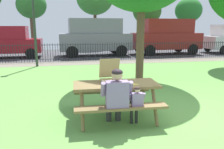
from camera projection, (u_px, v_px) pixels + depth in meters
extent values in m
cube|color=#67A149|center=(138.00, 88.00, 7.34)|extent=(28.00, 12.43, 0.02)
cube|color=gray|center=(109.00, 62.00, 12.64)|extent=(28.00, 1.40, 0.01)
cube|color=#424247|center=(100.00, 53.00, 16.71)|extent=(28.00, 7.07, 0.01)
cube|color=olive|center=(116.00, 85.00, 4.84)|extent=(1.82, 0.80, 0.06)
cube|color=olive|center=(121.00, 108.00, 4.32)|extent=(1.81, 0.32, 0.05)
cube|color=olive|center=(111.00, 90.00, 5.48)|extent=(1.81, 0.32, 0.05)
cylinder|color=olive|center=(82.00, 110.00, 4.40)|extent=(0.08, 0.44, 0.74)
cylinder|color=olive|center=(81.00, 98.00, 5.20)|extent=(0.08, 0.44, 0.74)
cylinder|color=olive|center=(155.00, 106.00, 4.63)|extent=(0.08, 0.44, 0.74)
cylinder|color=olive|center=(143.00, 95.00, 5.43)|extent=(0.08, 0.44, 0.74)
cube|color=tan|center=(112.00, 83.00, 4.87)|extent=(0.48, 0.48, 0.01)
cube|color=silver|center=(112.00, 82.00, 4.86)|extent=(0.44, 0.44, 0.00)
cube|color=tan|center=(115.00, 84.00, 4.65)|extent=(0.45, 0.04, 0.04)
cube|color=tan|center=(110.00, 79.00, 5.07)|extent=(0.45, 0.04, 0.04)
cube|color=tan|center=(102.00, 82.00, 4.81)|extent=(0.04, 0.45, 0.04)
cube|color=tan|center=(122.00, 81.00, 4.91)|extent=(0.04, 0.45, 0.04)
cube|color=tan|center=(109.00, 68.00, 5.03)|extent=(0.46, 0.16, 0.44)
cylinder|color=tan|center=(112.00, 82.00, 4.86)|extent=(0.38, 0.38, 0.01)
cylinder|color=#F9DF6D|center=(112.00, 82.00, 4.86)|extent=(0.35, 0.35, 0.00)
pyramid|color=#E1C249|center=(132.00, 84.00, 4.76)|extent=(0.28, 0.19, 0.01)
cube|color=tan|center=(126.00, 83.00, 4.78)|extent=(0.07, 0.14, 0.02)
cylinder|color=#353535|center=(109.00, 111.00, 4.74)|extent=(0.12, 0.12, 0.44)
cylinder|color=#353535|center=(110.00, 103.00, 4.49)|extent=(0.16, 0.42, 0.15)
cylinder|color=#353535|center=(118.00, 110.00, 4.77)|extent=(0.12, 0.12, 0.44)
cylinder|color=#353535|center=(120.00, 102.00, 4.52)|extent=(0.16, 0.42, 0.15)
cube|color=#8C72A5|center=(117.00, 95.00, 4.25)|extent=(0.42, 0.23, 0.52)
cylinder|color=#8C72A5|center=(103.00, 89.00, 4.24)|extent=(0.09, 0.21, 0.31)
cylinder|color=#8C72A5|center=(130.00, 88.00, 4.32)|extent=(0.09, 0.21, 0.31)
sphere|color=tan|center=(117.00, 75.00, 4.19)|extent=(0.21, 0.21, 0.21)
ellipsoid|color=#291E25|center=(117.00, 72.00, 4.17)|extent=(0.21, 0.20, 0.12)
cylinder|color=#282828|center=(131.00, 113.00, 4.62)|extent=(0.06, 0.06, 0.44)
cylinder|color=#282828|center=(133.00, 104.00, 4.46)|extent=(0.08, 0.22, 0.08)
cylinder|color=#282828|center=(136.00, 113.00, 4.64)|extent=(0.06, 0.06, 0.44)
cylinder|color=#282828|center=(138.00, 104.00, 4.48)|extent=(0.08, 0.22, 0.08)
cube|color=#8C72A5|center=(137.00, 100.00, 4.34)|extent=(0.22, 0.12, 0.27)
cylinder|color=#8C72A5|center=(130.00, 97.00, 4.33)|extent=(0.05, 0.11, 0.16)
cylinder|color=#8C72A5|center=(144.00, 96.00, 4.38)|extent=(0.05, 0.11, 0.16)
sphere|color=beige|center=(137.00, 90.00, 4.31)|extent=(0.11, 0.11, 0.11)
ellipsoid|color=#2F201D|center=(137.00, 88.00, 4.30)|extent=(0.11, 0.11, 0.06)
cylinder|color=black|center=(107.00, 44.00, 13.11)|extent=(22.96, 0.03, 0.03)
cylinder|color=black|center=(107.00, 58.00, 13.28)|extent=(22.96, 0.03, 0.03)
cylinder|color=black|center=(2.00, 54.00, 12.18)|extent=(0.02, 0.02, 1.03)
cylinder|color=black|center=(5.00, 54.00, 12.20)|extent=(0.02, 0.02, 1.03)
cylinder|color=black|center=(7.00, 54.00, 12.23)|extent=(0.02, 0.02, 1.03)
cylinder|color=black|center=(10.00, 54.00, 12.25)|extent=(0.02, 0.02, 1.03)
cylinder|color=black|center=(13.00, 53.00, 12.28)|extent=(0.02, 0.02, 1.03)
cylinder|color=black|center=(16.00, 53.00, 12.30)|extent=(0.02, 0.02, 1.03)
cylinder|color=black|center=(18.00, 53.00, 12.33)|extent=(0.02, 0.02, 1.03)
cylinder|color=black|center=(21.00, 53.00, 12.35)|extent=(0.02, 0.02, 1.03)
cylinder|color=black|center=(24.00, 53.00, 12.38)|extent=(0.02, 0.02, 1.03)
cylinder|color=black|center=(26.00, 53.00, 12.40)|extent=(0.02, 0.02, 1.03)
cylinder|color=black|center=(29.00, 53.00, 12.43)|extent=(0.02, 0.02, 1.03)
cylinder|color=black|center=(32.00, 53.00, 12.45)|extent=(0.02, 0.02, 1.03)
cylinder|color=black|center=(35.00, 53.00, 12.48)|extent=(0.02, 0.02, 1.03)
cylinder|color=black|center=(37.00, 53.00, 12.50)|extent=(0.02, 0.02, 1.03)
cylinder|color=black|center=(40.00, 53.00, 12.53)|extent=(0.02, 0.02, 1.03)
cylinder|color=black|center=(42.00, 53.00, 12.55)|extent=(0.02, 0.02, 1.03)
cylinder|color=black|center=(45.00, 53.00, 12.58)|extent=(0.02, 0.02, 1.03)
cylinder|color=black|center=(48.00, 53.00, 12.60)|extent=(0.02, 0.02, 1.03)
cylinder|color=black|center=(50.00, 53.00, 12.63)|extent=(0.02, 0.02, 1.03)
cylinder|color=black|center=(53.00, 53.00, 12.65)|extent=(0.02, 0.02, 1.03)
cylinder|color=black|center=(55.00, 53.00, 12.68)|extent=(0.02, 0.02, 1.03)
cylinder|color=black|center=(58.00, 53.00, 12.70)|extent=(0.02, 0.02, 1.03)
cylinder|color=black|center=(61.00, 53.00, 12.73)|extent=(0.02, 0.02, 1.03)
cylinder|color=black|center=(63.00, 52.00, 12.75)|extent=(0.02, 0.02, 1.03)
cylinder|color=black|center=(66.00, 52.00, 12.78)|extent=(0.02, 0.02, 1.03)
cylinder|color=black|center=(68.00, 52.00, 12.80)|extent=(0.02, 0.02, 1.03)
cylinder|color=black|center=(71.00, 52.00, 12.83)|extent=(0.02, 0.02, 1.03)
cylinder|color=black|center=(73.00, 52.00, 12.85)|extent=(0.02, 0.02, 1.03)
cylinder|color=black|center=(76.00, 52.00, 12.88)|extent=(0.02, 0.02, 1.03)
cylinder|color=black|center=(78.00, 52.00, 12.90)|extent=(0.02, 0.02, 1.03)
cylinder|color=black|center=(81.00, 52.00, 12.93)|extent=(0.02, 0.02, 1.03)
cylinder|color=black|center=(83.00, 52.00, 12.95)|extent=(0.02, 0.02, 1.03)
cylinder|color=black|center=(86.00, 52.00, 12.98)|extent=(0.02, 0.02, 1.03)
cylinder|color=black|center=(88.00, 52.00, 13.00)|extent=(0.02, 0.02, 1.03)
cylinder|color=black|center=(91.00, 52.00, 13.03)|extent=(0.02, 0.02, 1.03)
cylinder|color=black|center=(93.00, 52.00, 13.05)|extent=(0.02, 0.02, 1.03)
cylinder|color=black|center=(95.00, 52.00, 13.08)|extent=(0.02, 0.02, 1.03)
cylinder|color=black|center=(98.00, 52.00, 13.10)|extent=(0.02, 0.02, 1.03)
cylinder|color=black|center=(100.00, 52.00, 13.13)|extent=(0.02, 0.02, 1.03)
cylinder|color=black|center=(103.00, 52.00, 13.15)|extent=(0.02, 0.02, 1.03)
cylinder|color=black|center=(105.00, 52.00, 13.18)|extent=(0.02, 0.02, 1.03)
cylinder|color=black|center=(107.00, 52.00, 13.20)|extent=(0.02, 0.02, 1.03)
cylinder|color=black|center=(110.00, 52.00, 13.23)|extent=(0.02, 0.02, 1.03)
cylinder|color=black|center=(112.00, 51.00, 13.25)|extent=(0.02, 0.02, 1.03)
cylinder|color=black|center=(114.00, 51.00, 13.28)|extent=(0.02, 0.02, 1.03)
cylinder|color=black|center=(117.00, 51.00, 13.30)|extent=(0.02, 0.02, 1.03)
cylinder|color=black|center=(119.00, 51.00, 13.33)|extent=(0.02, 0.02, 1.03)
cylinder|color=black|center=(121.00, 51.00, 13.35)|extent=(0.02, 0.02, 1.03)
cylinder|color=black|center=(124.00, 51.00, 13.38)|extent=(0.02, 0.02, 1.03)
cylinder|color=black|center=(126.00, 51.00, 13.40)|extent=(0.02, 0.02, 1.03)
cylinder|color=black|center=(128.00, 51.00, 13.43)|extent=(0.02, 0.02, 1.03)
cylinder|color=black|center=(131.00, 51.00, 13.45)|extent=(0.02, 0.02, 1.03)
cylinder|color=black|center=(133.00, 51.00, 13.48)|extent=(0.02, 0.02, 1.03)
cylinder|color=black|center=(135.00, 51.00, 13.50)|extent=(0.02, 0.02, 1.03)
cylinder|color=black|center=(138.00, 51.00, 13.53)|extent=(0.02, 0.02, 1.03)
cylinder|color=black|center=(140.00, 51.00, 13.55)|extent=(0.02, 0.02, 1.03)
cylinder|color=black|center=(142.00, 51.00, 13.58)|extent=(0.02, 0.02, 1.03)
cylinder|color=black|center=(144.00, 51.00, 13.60)|extent=(0.02, 0.02, 1.03)
cylinder|color=black|center=(147.00, 51.00, 13.63)|extent=(0.02, 0.02, 1.03)
cylinder|color=black|center=(149.00, 51.00, 13.65)|extent=(0.02, 0.02, 1.03)
cylinder|color=black|center=(151.00, 51.00, 13.68)|extent=(0.02, 0.02, 1.03)
cylinder|color=black|center=(153.00, 51.00, 13.70)|extent=(0.02, 0.02, 1.03)
cylinder|color=black|center=(155.00, 51.00, 13.73)|extent=(0.02, 0.02, 1.03)
cylinder|color=black|center=(158.00, 51.00, 13.75)|extent=(0.02, 0.02, 1.03)
cylinder|color=black|center=(160.00, 51.00, 13.78)|extent=(0.02, 0.02, 1.03)
cylinder|color=black|center=(162.00, 50.00, 13.80)|extent=(0.02, 0.02, 1.03)
cylinder|color=black|center=(164.00, 50.00, 13.83)|extent=(0.02, 0.02, 1.03)
cylinder|color=black|center=(166.00, 50.00, 13.85)|extent=(0.02, 0.02, 1.03)
cylinder|color=black|center=(168.00, 50.00, 13.88)|extent=(0.02, 0.02, 1.03)
cylinder|color=black|center=(171.00, 50.00, 13.90)|extent=(0.02, 0.02, 1.03)
cylinder|color=black|center=(173.00, 50.00, 13.93)|extent=(0.02, 0.02, 1.03)
cylinder|color=black|center=(175.00, 50.00, 13.95)|extent=(0.02, 0.02, 1.03)
cylinder|color=black|center=(177.00, 50.00, 13.98)|extent=(0.02, 0.02, 1.03)
cylinder|color=black|center=(179.00, 50.00, 14.00)|extent=(0.02, 0.02, 1.03)
cylinder|color=black|center=(181.00, 50.00, 14.03)|extent=(0.02, 0.02, 1.03)
cylinder|color=black|center=(183.00, 50.00, 14.05)|extent=(0.02, 0.02, 1.03)
cylinder|color=black|center=(185.00, 50.00, 14.08)|extent=(0.02, 0.02, 1.03)
cylinder|color=black|center=(187.00, 50.00, 14.10)|extent=(0.02, 0.02, 1.03)
cylinder|color=black|center=(190.00, 50.00, 14.13)|extent=(0.02, 0.02, 1.03)
cylinder|color=black|center=(192.00, 50.00, 14.15)|extent=(0.02, 0.02, 1.03)
cylinder|color=black|center=(194.00, 50.00, 14.18)|extent=(0.02, 0.02, 1.03)
cylinder|color=black|center=(196.00, 50.00, 14.20)|extent=(0.02, 0.02, 1.03)
cylinder|color=black|center=(198.00, 50.00, 14.23)|extent=(0.02, 0.02, 1.03)
cylinder|color=black|center=(200.00, 50.00, 14.25)|extent=(0.02, 0.02, 1.03)
cylinder|color=black|center=(202.00, 50.00, 14.28)|extent=(0.02, 0.02, 1.03)
cylinder|color=black|center=(204.00, 50.00, 14.30)|extent=(0.02, 0.02, 1.03)
cylinder|color=black|center=(206.00, 50.00, 14.33)|extent=(0.02, 0.02, 1.03)
cylinder|color=black|center=(208.00, 50.00, 14.35)|extent=(0.02, 0.02, 1.03)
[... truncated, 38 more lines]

